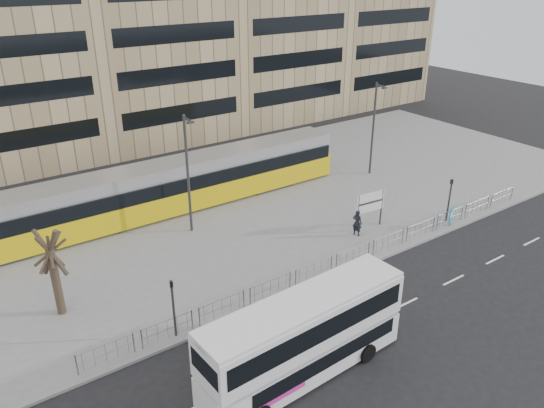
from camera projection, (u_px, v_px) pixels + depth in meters
ground at (329, 282)px, 30.26m from camera, size 120.00×120.00×0.00m
plaza at (222, 208)px, 39.14m from camera, size 64.00×24.00×0.15m
kerb at (328, 280)px, 30.26m from camera, size 64.00×0.25×0.17m
building_row at (115, 4)px, 51.16m from camera, size 70.40×18.40×31.20m
pedestrian_barrier at (349, 253)px, 31.26m from camera, size 32.07×0.07×1.10m
road_markings at (393, 310)px, 27.80m from camera, size 62.00×0.12×0.01m
double_decker_bus at (304, 335)px, 22.65m from camera, size 9.89×2.82×3.92m
tram at (148, 192)px, 36.99m from camera, size 31.10×2.99×3.66m
station_sign at (370, 204)px, 35.36m from camera, size 2.23×0.31×2.56m
ad_panel at (451, 215)px, 36.04m from camera, size 0.71×0.34×1.40m
pedestrian at (357, 223)px, 34.76m from camera, size 0.64×0.76×1.79m
traffic_light_west at (173, 301)px, 24.88m from camera, size 0.21×0.24×3.10m
traffic_light_east at (450, 195)px, 36.26m from camera, size 0.19×0.22×3.10m
lamp_post_west at (188, 170)px, 33.86m from camera, size 0.45×1.04×7.98m
lamp_post_east at (374, 125)px, 43.58m from camera, size 0.45×1.04×7.74m
bare_tree at (45, 226)px, 25.28m from camera, size 4.32×4.32×7.00m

